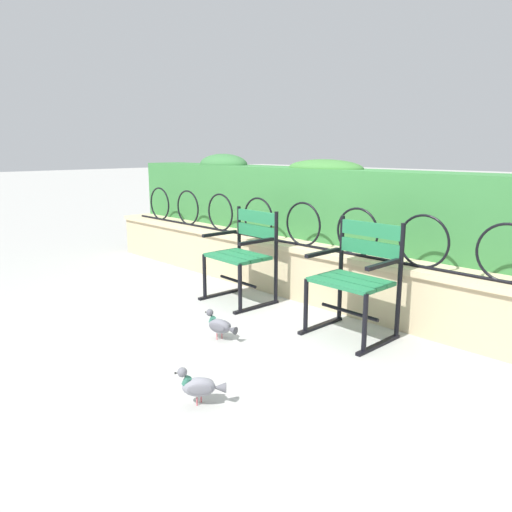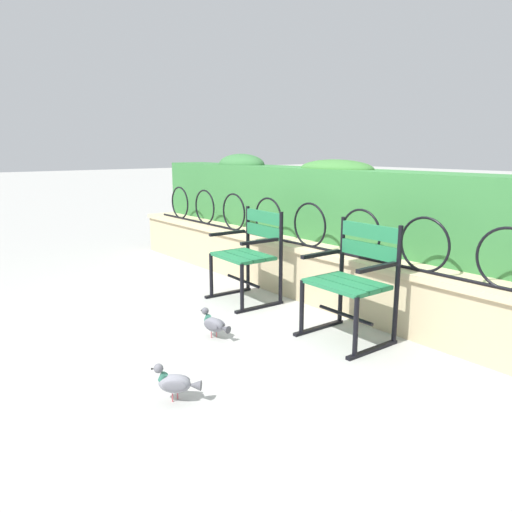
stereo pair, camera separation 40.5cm
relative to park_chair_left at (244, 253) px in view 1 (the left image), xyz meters
The scene contains 8 objects.
ground_plane 0.79m from the park_chair_left, 44.04° to the right, with size 60.00×60.00×0.00m, color #ADADA8.
stone_wall 0.71m from the park_chair_left, 47.24° to the left, with size 6.43×0.41×0.52m.
iron_arch_fence 0.62m from the park_chair_left, 48.89° to the left, with size 5.90×0.02×0.42m.
hedge_row 1.12m from the park_chair_left, 63.44° to the left, with size 6.30×0.49×0.84m.
park_chair_left is the anchor object (origin of this frame).
park_chair_right 1.25m from the park_chair_left, ahead, with size 0.60×0.53×0.89m.
pigeon_near_chairs 2.00m from the park_chair_left, 50.14° to the right, with size 0.23×0.24×0.22m.
pigeon_far_side 1.06m from the park_chair_left, 53.39° to the right, with size 0.29×0.14×0.22m.
Camera 1 is at (2.84, -2.60, 1.42)m, focal length 34.22 mm.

